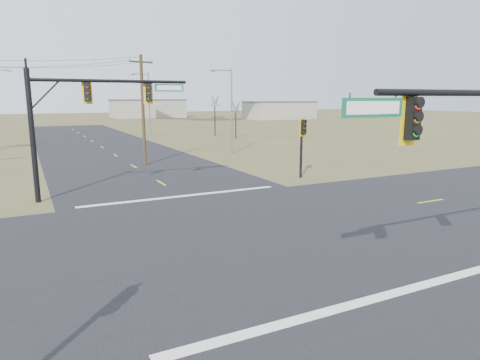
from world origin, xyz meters
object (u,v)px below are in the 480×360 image
at_px(pedestal_signal_ne, 303,134).
at_px(streetlight_a, 230,107).
at_px(streetlight_b, 148,101).
at_px(mast_arm_far, 87,106).
at_px(bare_tree_d, 215,101).
at_px(bare_tree_c, 236,107).
at_px(utility_pole_near, 143,109).

height_order(pedestal_signal_ne, streetlight_a, streetlight_a).
bearing_deg(streetlight_b, mast_arm_far, -126.67).
bearing_deg(streetlight_a, mast_arm_far, -156.96).
height_order(streetlight_b, bare_tree_d, streetlight_b).
xyz_separation_m(streetlight_a, streetlight_b, (-2.08, 24.35, 0.42)).
bearing_deg(bare_tree_d, bare_tree_c, -82.05).
bearing_deg(pedestal_signal_ne, utility_pole_near, 117.75).
height_order(streetlight_a, bare_tree_d, streetlight_a).
relative_size(streetlight_a, bare_tree_d, 1.33).
relative_size(mast_arm_far, streetlight_a, 1.04).
bearing_deg(streetlight_b, bare_tree_c, -60.67).
distance_m(streetlight_a, bare_tree_d, 21.67).
height_order(bare_tree_c, bare_tree_d, bare_tree_d).
bearing_deg(streetlight_a, bare_tree_d, 51.55).
height_order(mast_arm_far, pedestal_signal_ne, mast_arm_far).
bearing_deg(utility_pole_near, mast_arm_far, -119.04).
xyz_separation_m(mast_arm_far, utility_pole_near, (5.85, 10.54, -0.43)).
height_order(utility_pole_near, streetlight_b, streetlight_b).
height_order(mast_arm_far, streetlight_a, streetlight_a).
bearing_deg(mast_arm_far, streetlight_b, 91.44).
xyz_separation_m(utility_pole_near, streetlight_a, (9.95, 3.77, 0.03)).
relative_size(mast_arm_far, bare_tree_d, 1.38).
bearing_deg(bare_tree_d, utility_pole_near, -125.27).
bearing_deg(streetlight_a, utility_pole_near, -178.39).
xyz_separation_m(streetlight_a, bare_tree_d, (7.17, 20.44, 0.40)).
xyz_separation_m(bare_tree_c, bare_tree_d, (-0.79, 5.63, 0.82)).
height_order(pedestal_signal_ne, bare_tree_c, bare_tree_c).
distance_m(pedestal_signal_ne, streetlight_b, 39.27).
distance_m(pedestal_signal_ne, streetlight_a, 15.00).
distance_m(pedestal_signal_ne, utility_pole_near, 14.15).
bearing_deg(streetlight_a, bare_tree_c, 42.63).
bearing_deg(pedestal_signal_ne, mast_arm_far, 167.68).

